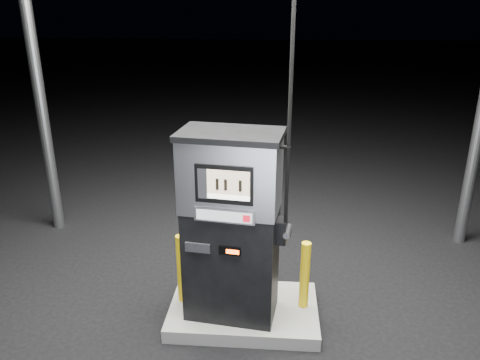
{
  "coord_description": "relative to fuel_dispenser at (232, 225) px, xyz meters",
  "views": [
    {
      "loc": [
        0.29,
        -4.27,
        3.26
      ],
      "look_at": [
        -0.04,
        0.0,
        1.62
      ],
      "focal_mm": 35.0,
      "sensor_mm": 36.0,
      "label": 1
    }
  ],
  "objects": [
    {
      "name": "ground",
      "position": [
        0.12,
        0.1,
        -1.17
      ],
      "size": [
        80.0,
        80.0,
        0.0
      ],
      "primitive_type": "plane",
      "color": "black",
      "rests_on": "ground"
    },
    {
      "name": "pump_island",
      "position": [
        0.12,
        0.1,
        -1.09
      ],
      "size": [
        1.6,
        1.0,
        0.15
      ],
      "primitive_type": "cube",
      "color": "slate",
      "rests_on": "ground"
    },
    {
      "name": "fuel_dispenser",
      "position": [
        0.0,
        0.0,
        0.0
      ],
      "size": [
        1.13,
        0.71,
        4.11
      ],
      "rotation": [
        0.0,
        0.0,
        -0.13
      ],
      "color": "black",
      "rests_on": "pump_island"
    },
    {
      "name": "bollard_left",
      "position": [
        -0.56,
        0.16,
        -0.62
      ],
      "size": [
        0.13,
        0.13,
        0.79
      ],
      "primitive_type": "cylinder",
      "rotation": [
        0.0,
        0.0,
        0.33
      ],
      "color": "yellow",
      "rests_on": "pump_island"
    },
    {
      "name": "bollard_right",
      "position": [
        0.76,
        0.15,
        -0.63
      ],
      "size": [
        0.11,
        0.11,
        0.77
      ],
      "primitive_type": "cylinder",
      "rotation": [
        0.0,
        0.0,
        0.03
      ],
      "color": "yellow",
      "rests_on": "pump_island"
    }
  ]
}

